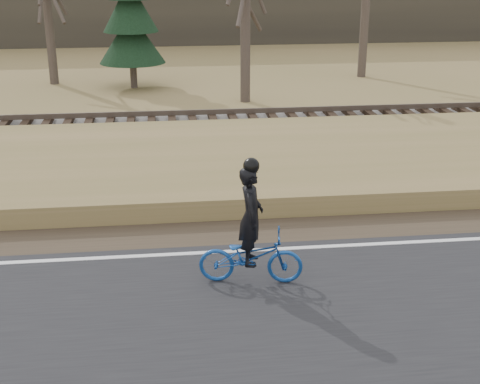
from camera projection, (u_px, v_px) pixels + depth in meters
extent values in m
plane|color=olive|center=(380.00, 252.00, 12.31)|extent=(120.00, 120.00, 0.00)
cube|color=black|center=(432.00, 321.00, 9.97)|extent=(120.00, 6.00, 0.06)
cube|color=silver|center=(377.00, 244.00, 12.47)|extent=(120.00, 0.12, 0.01)
cube|color=#473A2B|center=(361.00, 225.00, 13.42)|extent=(120.00, 1.60, 0.04)
cube|color=olive|center=(326.00, 170.00, 16.15)|extent=(120.00, 5.00, 0.44)
cube|color=slate|center=(295.00, 130.00, 19.69)|extent=(120.00, 3.00, 0.45)
cube|color=black|center=(295.00, 120.00, 19.59)|extent=(120.00, 2.40, 0.14)
cube|color=brown|center=(301.00, 121.00, 18.87)|extent=(120.00, 0.07, 0.15)
cube|color=brown|center=(291.00, 110.00, 20.21)|extent=(120.00, 0.07, 0.15)
imported|color=navy|center=(251.00, 257.00, 10.93)|extent=(1.78, 0.86, 0.89)
imported|color=black|center=(251.00, 216.00, 10.69)|extent=(0.48, 0.65, 1.64)
sphere|color=black|center=(251.00, 166.00, 10.40)|extent=(0.26, 0.26, 0.26)
cylinder|color=#4B3F37|center=(245.00, 2.00, 23.17)|extent=(0.36, 0.36, 7.02)
cylinder|color=#4B3F37|center=(133.00, 71.00, 26.62)|extent=(0.28, 0.28, 1.32)
cone|color=black|center=(132.00, 38.00, 26.17)|extent=(2.60, 2.60, 1.93)
cone|color=black|center=(130.00, 6.00, 25.76)|extent=(2.15, 2.15, 1.93)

